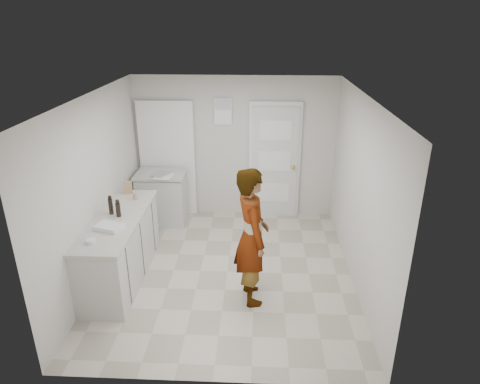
{
  "coord_description": "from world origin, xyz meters",
  "views": [
    {
      "loc": [
        0.43,
        -5.22,
        3.41
      ],
      "look_at": [
        0.16,
        0.4,
        1.08
      ],
      "focal_mm": 32.0,
      "sensor_mm": 36.0,
      "label": 1
    }
  ],
  "objects_px": {
    "oil_cruet_a": "(118,208)",
    "oil_cruet_b": "(111,205)",
    "person": "(252,237)",
    "cake_mix_box": "(128,188)",
    "baking_dish": "(109,227)",
    "spice_jar": "(135,196)",
    "egg_bowl": "(91,241)"
  },
  "relations": [
    {
      "from": "person",
      "to": "baking_dish",
      "type": "bearing_deg",
      "value": 74.32
    },
    {
      "from": "person",
      "to": "cake_mix_box",
      "type": "distance_m",
      "value": 2.24
    },
    {
      "from": "cake_mix_box",
      "to": "spice_jar",
      "type": "distance_m",
      "value": 0.26
    },
    {
      "from": "person",
      "to": "egg_bowl",
      "type": "bearing_deg",
      "value": 85.24
    },
    {
      "from": "person",
      "to": "oil_cruet_a",
      "type": "distance_m",
      "value": 1.84
    },
    {
      "from": "oil_cruet_b",
      "to": "baking_dish",
      "type": "xyz_separation_m",
      "value": [
        0.11,
        -0.44,
        -0.1
      ]
    },
    {
      "from": "person",
      "to": "egg_bowl",
      "type": "relative_size",
      "value": 15.29
    },
    {
      "from": "oil_cruet_b",
      "to": "baking_dish",
      "type": "bearing_deg",
      "value": -75.66
    },
    {
      "from": "cake_mix_box",
      "to": "baking_dish",
      "type": "relative_size",
      "value": 0.52
    },
    {
      "from": "baking_dish",
      "to": "egg_bowl",
      "type": "height_order",
      "value": "baking_dish"
    },
    {
      "from": "cake_mix_box",
      "to": "spice_jar",
      "type": "relative_size",
      "value": 2.35
    },
    {
      "from": "person",
      "to": "baking_dish",
      "type": "distance_m",
      "value": 1.8
    },
    {
      "from": "spice_jar",
      "to": "baking_dish",
      "type": "height_order",
      "value": "spice_jar"
    },
    {
      "from": "oil_cruet_b",
      "to": "spice_jar",
      "type": "bearing_deg",
      "value": 70.47
    },
    {
      "from": "cake_mix_box",
      "to": "spice_jar",
      "type": "height_order",
      "value": "cake_mix_box"
    },
    {
      "from": "person",
      "to": "oil_cruet_a",
      "type": "height_order",
      "value": "person"
    },
    {
      "from": "person",
      "to": "cake_mix_box",
      "type": "xyz_separation_m",
      "value": [
        -1.88,
        1.21,
        0.13
      ]
    },
    {
      "from": "spice_jar",
      "to": "oil_cruet_a",
      "type": "bearing_deg",
      "value": -95.69
    },
    {
      "from": "spice_jar",
      "to": "oil_cruet_a",
      "type": "height_order",
      "value": "oil_cruet_a"
    },
    {
      "from": "cake_mix_box",
      "to": "oil_cruet_a",
      "type": "bearing_deg",
      "value": -100.55
    },
    {
      "from": "spice_jar",
      "to": "baking_dish",
      "type": "bearing_deg",
      "value": -94.24
    },
    {
      "from": "baking_dish",
      "to": "person",
      "type": "bearing_deg",
      "value": -1.89
    },
    {
      "from": "spice_jar",
      "to": "egg_bowl",
      "type": "height_order",
      "value": "spice_jar"
    },
    {
      "from": "spice_jar",
      "to": "oil_cruet_b",
      "type": "relative_size",
      "value": 0.3
    },
    {
      "from": "oil_cruet_a",
      "to": "baking_dish",
      "type": "xyz_separation_m",
      "value": [
        -0.01,
        -0.36,
        -0.09
      ]
    },
    {
      "from": "cake_mix_box",
      "to": "oil_cruet_a",
      "type": "relative_size",
      "value": 0.78
    },
    {
      "from": "person",
      "to": "oil_cruet_b",
      "type": "bearing_deg",
      "value": 61.63
    },
    {
      "from": "spice_jar",
      "to": "oil_cruet_a",
      "type": "relative_size",
      "value": 0.33
    },
    {
      "from": "oil_cruet_a",
      "to": "oil_cruet_b",
      "type": "distance_m",
      "value": 0.14
    },
    {
      "from": "cake_mix_box",
      "to": "egg_bowl",
      "type": "height_order",
      "value": "cake_mix_box"
    },
    {
      "from": "oil_cruet_b",
      "to": "egg_bowl",
      "type": "bearing_deg",
      "value": -89.0
    },
    {
      "from": "oil_cruet_a",
      "to": "baking_dish",
      "type": "bearing_deg",
      "value": -91.87
    }
  ]
}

